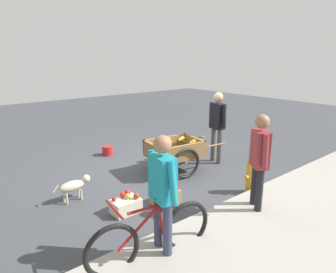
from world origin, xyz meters
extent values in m
plane|color=#3D3F44|center=(0.00, 0.00, 0.00)|extent=(24.00, 24.00, 0.00)
cube|color=#9E998E|center=(0.00, 3.24, 0.06)|extent=(12.00, 2.40, 0.12)
cube|color=olive|center=(-0.06, 0.29, 0.40)|extent=(1.20, 0.94, 0.10)
cube|color=olive|center=(0.46, 0.22, 0.57)|extent=(0.17, 0.80, 0.24)
cube|color=olive|center=(-0.57, 0.36, 0.57)|extent=(0.17, 0.80, 0.24)
cube|color=olive|center=(-0.01, 0.66, 0.57)|extent=(1.10, 0.21, 0.24)
cube|color=olive|center=(-0.11, -0.07, 0.57)|extent=(1.10, 0.21, 0.24)
torus|color=black|center=(0.00, 0.73, 0.32)|extent=(0.64, 0.15, 0.64)
torus|color=black|center=(-0.12, -0.14, 0.32)|extent=(0.64, 0.15, 0.64)
cylinder|color=gray|center=(-0.06, 0.29, 0.32)|extent=(0.16, 0.88, 0.04)
cylinder|color=olive|center=(-0.83, 0.74, 0.55)|extent=(0.55, 0.11, 0.04)
cylinder|color=olive|center=(-0.92, 0.07, 0.55)|extent=(0.55, 0.11, 0.04)
cylinder|color=gray|center=(0.41, 0.23, 0.18)|extent=(0.04, 0.04, 0.35)
ellipsoid|color=gold|center=(0.17, 0.04, 0.50)|extent=(0.17, 0.12, 0.15)
ellipsoid|color=gold|center=(0.20, 0.04, 0.51)|extent=(0.18, 0.05, 0.05)
ellipsoid|color=gold|center=(0.22, 0.04, 0.52)|extent=(0.18, 0.11, 0.14)
ellipsoid|color=gold|center=(-0.45, 0.11, 0.60)|extent=(0.17, 0.12, 0.15)
ellipsoid|color=gold|center=(-0.43, 0.11, 0.61)|extent=(0.19, 0.08, 0.08)
ellipsoid|color=gold|center=(-0.42, 0.11, 0.62)|extent=(0.18, 0.06, 0.05)
ellipsoid|color=gold|center=(-0.41, 0.12, 0.63)|extent=(0.18, 0.12, 0.10)
ellipsoid|color=gold|center=(-0.40, 0.12, 0.64)|extent=(0.19, 0.08, 0.12)
ellipsoid|color=gold|center=(0.19, 0.56, 0.55)|extent=(0.17, 0.10, 0.16)
ellipsoid|color=gold|center=(0.21, 0.56, 0.56)|extent=(0.19, 0.08, 0.08)
ellipsoid|color=gold|center=(0.22, 0.56, 0.57)|extent=(0.19, 0.07, 0.08)
ellipsoid|color=gold|center=(0.24, 0.57, 0.58)|extent=(0.18, 0.07, 0.15)
ellipsoid|color=gold|center=(0.19, 0.24, 0.50)|extent=(0.18, 0.11, 0.15)
ellipsoid|color=gold|center=(0.21, 0.25, 0.51)|extent=(0.19, 0.07, 0.08)
ellipsoid|color=gold|center=(0.22, 0.25, 0.52)|extent=(0.19, 0.07, 0.09)
ellipsoid|color=gold|center=(0.23, 0.25, 0.53)|extent=(0.18, 0.07, 0.14)
ellipsoid|color=gold|center=(-0.40, 0.50, 0.63)|extent=(0.18, 0.09, 0.13)
ellipsoid|color=gold|center=(-0.39, 0.50, 0.64)|extent=(0.19, 0.07, 0.09)
ellipsoid|color=gold|center=(-0.37, 0.51, 0.65)|extent=(0.19, 0.08, 0.08)
ellipsoid|color=gold|center=(-0.35, 0.51, 0.66)|extent=(0.18, 0.10, 0.14)
ellipsoid|color=gold|center=(0.10, 0.25, 0.50)|extent=(0.17, 0.05, 0.15)
ellipsoid|color=gold|center=(0.12, 0.25, 0.51)|extent=(0.18, 0.06, 0.05)
ellipsoid|color=gold|center=(0.15, 0.25, 0.52)|extent=(0.17, 0.06, 0.15)
ellipsoid|color=gold|center=(-0.12, 0.03, 0.61)|extent=(0.18, 0.06, 0.13)
ellipsoid|color=gold|center=(-0.11, 0.03, 0.62)|extent=(0.19, 0.05, 0.09)
ellipsoid|color=gold|center=(-0.09, 0.03, 0.63)|extent=(0.19, 0.10, 0.08)
ellipsoid|color=gold|center=(-0.07, 0.04, 0.64)|extent=(0.17, 0.07, 0.15)
ellipsoid|color=gold|center=(0.36, 0.32, 0.56)|extent=(0.18, 0.05, 0.12)
ellipsoid|color=gold|center=(0.37, 0.33, 0.57)|extent=(0.18, 0.12, 0.08)
ellipsoid|color=gold|center=(0.39, 0.33, 0.58)|extent=(0.19, 0.07, 0.08)
ellipsoid|color=gold|center=(0.40, 0.33, 0.59)|extent=(0.17, 0.07, 0.15)
ellipsoid|color=gold|center=(-0.37, 0.54, 0.54)|extent=(0.18, 0.09, 0.14)
ellipsoid|color=gold|center=(-0.35, 0.55, 0.55)|extent=(0.19, 0.11, 0.05)
ellipsoid|color=gold|center=(-0.32, 0.55, 0.56)|extent=(0.17, 0.09, 0.15)
cylinder|color=#4C4742|center=(-1.18, 0.56, 0.41)|extent=(0.11, 0.11, 0.81)
cylinder|color=#4C4742|center=(-1.21, 0.34, 0.41)|extent=(0.11, 0.11, 0.81)
cube|color=black|center=(-1.20, 0.45, 1.10)|extent=(0.24, 0.36, 0.57)
sphere|color=tan|center=(-1.20, 0.45, 1.52)|extent=(0.22, 0.22, 0.22)
cylinder|color=black|center=(-1.17, 0.67, 1.13)|extent=(0.08, 0.11, 0.52)
cylinder|color=black|center=(-1.23, 0.23, 1.13)|extent=(0.08, 0.09, 0.52)
torus|color=black|center=(2.55, 2.30, 0.33)|extent=(0.66, 0.15, 0.66)
torus|color=black|center=(1.56, 2.43, 0.33)|extent=(0.66, 0.15, 0.66)
cylinder|color=maroon|center=(2.06, 2.37, 0.73)|extent=(0.60, 0.12, 0.04)
cylinder|color=maroon|center=(1.94, 2.38, 0.56)|extent=(0.11, 0.05, 0.45)
cylinder|color=maroon|center=(2.24, 2.34, 0.51)|extent=(0.53, 0.11, 0.43)
ellipsoid|color=black|center=(1.92, 2.38, 0.82)|extent=(0.20, 0.08, 0.06)
cylinder|color=maroon|center=(2.50, 2.30, 0.83)|extent=(0.09, 0.46, 0.03)
cylinder|color=#333851|center=(1.93, 2.49, 0.39)|extent=(0.11, 0.11, 0.78)
cylinder|color=#333851|center=(1.89, 2.28, 0.39)|extent=(0.11, 0.11, 0.78)
cube|color=teal|center=(1.91, 2.39, 1.05)|extent=(0.24, 0.36, 0.55)
sphere|color=#9E704C|center=(1.91, 2.39, 1.46)|extent=(0.21, 0.21, 0.21)
cylinder|color=teal|center=(1.94, 2.60, 1.08)|extent=(0.08, 0.15, 0.50)
cylinder|color=teal|center=(1.88, 2.17, 1.08)|extent=(0.08, 0.17, 0.50)
ellipsoid|color=beige|center=(2.17, 0.22, 0.27)|extent=(0.45, 0.21, 0.18)
sphere|color=beige|center=(1.90, 0.20, 0.33)|extent=(0.14, 0.14, 0.14)
cylinder|color=beige|center=(2.45, 0.24, 0.31)|extent=(0.11, 0.03, 0.12)
cylinder|color=beige|center=(2.05, 0.16, 0.09)|extent=(0.04, 0.04, 0.18)
cylinder|color=beige|center=(2.04, 0.27, 0.09)|extent=(0.04, 0.04, 0.18)
cylinder|color=beige|center=(2.31, 0.17, 0.09)|extent=(0.04, 0.04, 0.18)
cylinder|color=beige|center=(2.30, 0.28, 0.09)|extent=(0.04, 0.04, 0.18)
cylinder|color=gold|center=(-0.47, 1.94, 0.28)|extent=(0.18, 0.18, 0.55)
sphere|color=gold|center=(-0.47, 1.94, 0.59)|extent=(0.16, 0.16, 0.16)
cylinder|color=gold|center=(-0.36, 1.94, 0.33)|extent=(0.10, 0.07, 0.07)
cylinder|color=gold|center=(-0.47, 2.05, 0.33)|extent=(0.07, 0.10, 0.07)
cylinder|color=#B21E1E|center=(0.52, -1.62, 0.12)|extent=(0.26, 0.26, 0.23)
cube|color=beige|center=(1.68, 1.14, 0.11)|extent=(0.44, 0.32, 0.22)
sphere|color=red|center=(1.84, 1.07, 0.26)|extent=(0.07, 0.07, 0.07)
sphere|color=#B23319|center=(1.53, 1.22, 0.27)|extent=(0.10, 0.10, 0.10)
sphere|color=red|center=(1.67, 1.03, 0.27)|extent=(0.09, 0.09, 0.09)
sphere|color=red|center=(1.57, 1.03, 0.27)|extent=(0.10, 0.10, 0.10)
sphere|color=#99BF33|center=(1.63, 1.13, 0.26)|extent=(0.09, 0.09, 0.09)
cube|color=#99754C|center=(0.99, 1.29, 0.11)|extent=(0.44, 0.32, 0.22)
sphere|color=#99BF33|center=(1.05, 1.29, 0.27)|extent=(0.10, 0.10, 0.10)
sphere|color=red|center=(0.91, 1.34, 0.26)|extent=(0.07, 0.07, 0.07)
sphere|color=red|center=(0.83, 1.38, 0.27)|extent=(0.09, 0.09, 0.09)
sphere|color=#B23319|center=(0.90, 1.37, 0.26)|extent=(0.07, 0.07, 0.07)
sphere|color=red|center=(1.04, 1.32, 0.26)|extent=(0.08, 0.08, 0.08)
cylinder|color=black|center=(0.06, 2.38, 0.40)|extent=(0.11, 0.11, 0.79)
cylinder|color=black|center=(0.19, 2.56, 0.40)|extent=(0.11, 0.11, 0.79)
cube|color=maroon|center=(0.12, 2.47, 1.07)|extent=(0.36, 0.39, 0.56)
sphere|color=#9E704C|center=(0.12, 2.47, 1.49)|extent=(0.21, 0.21, 0.21)
cylinder|color=maroon|center=(-0.01, 2.29, 1.10)|extent=(0.08, 0.09, 0.51)
cylinder|color=maroon|center=(0.26, 2.64, 1.10)|extent=(0.08, 0.10, 0.51)
camera|label=1|loc=(3.90, 4.92, 2.42)|focal=32.22mm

